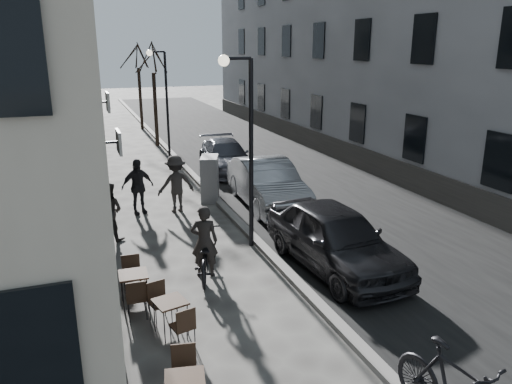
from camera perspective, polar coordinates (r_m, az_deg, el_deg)
ground at (r=9.12m, az=13.03°, el=-19.73°), size 120.00×120.00×0.00m
road at (r=24.09m, az=0.11°, el=3.75°), size 7.30×60.00×0.00m
kerb at (r=23.10m, az=-8.43°, el=3.17°), size 0.25×60.00×0.12m
streetlamp_near at (r=12.90m, az=-1.30°, el=6.85°), size 0.90×0.28×5.09m
streetlamp_far at (r=24.48m, az=-10.60°, el=11.18°), size 0.90×0.28×5.09m
tree_near at (r=27.37m, az=-11.73°, el=14.81°), size 2.40×2.40×5.70m
tree_far at (r=33.31m, az=-13.38°, el=14.96°), size 2.40×2.40×5.70m
bistro_set_b at (r=9.87m, az=-9.72°, el=-13.55°), size 0.70×1.44×0.82m
bistro_set_c at (r=11.00m, az=-13.76°, el=-10.37°), size 0.61×1.46×0.86m
utility_cabinet at (r=17.65m, az=-5.31°, el=1.56°), size 0.89×1.18×1.58m
bicycle at (r=12.00m, az=-5.88°, el=-7.12°), size 1.29×2.16×1.07m
cyclist_rider at (r=11.87m, az=-5.92°, el=-5.61°), size 0.74×0.59×1.75m
pedestrian_near at (r=14.55m, az=-16.47°, el=-2.15°), size 1.03×0.98×1.68m
pedestrian_mid at (r=16.52m, az=-9.14°, el=0.93°), size 1.30×0.84×1.90m
pedestrian_far at (r=16.56m, az=-13.38°, el=0.61°), size 1.15×0.69×1.83m
car_near at (r=12.39m, az=9.04°, el=-5.16°), size 2.17×4.78×1.59m
car_mid at (r=16.97m, az=1.31°, el=1.00°), size 1.88×4.84×1.57m
car_far at (r=21.77m, az=-3.47°, el=4.12°), size 2.25×4.71×1.32m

